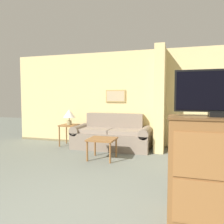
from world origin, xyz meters
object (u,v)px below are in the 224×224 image
at_px(coffee_table, 102,141).
at_px(table_lamp, 69,114).
at_px(backpack, 206,124).
at_px(bed, 218,149).
at_px(tv, 222,93).
at_px(couch, 112,136).
at_px(tv_dresser, 219,171).

height_order(coffee_table, table_lamp, table_lamp).
bearing_deg(backpack, bed, -35.42).
xyz_separation_m(tv, bed, (0.39, 2.33, -1.11)).
bearing_deg(backpack, table_lamp, 172.59).
relative_size(couch, backpack, 5.08).
bearing_deg(tv, tv_dresser, -90.00).
height_order(table_lamp, tv_dresser, tv_dresser).
height_order(tv, backpack, tv).
height_order(bed, backpack, backpack).
distance_m(coffee_table, tv_dresser, 2.77).
distance_m(coffee_table, backpack, 2.25).
bearing_deg(bed, tv, -99.56).
bearing_deg(table_lamp, couch, 1.74).
xyz_separation_m(table_lamp, tv, (3.28, -2.94, 0.52)).
relative_size(tv_dresser, tv, 1.22).
bearing_deg(coffee_table, backpack, 14.37).
height_order(tv, bed, tv).
xyz_separation_m(coffee_table, backpack, (2.15, 0.55, 0.38)).
bearing_deg(tv, backpack, 86.05).
xyz_separation_m(table_lamp, bed, (3.67, -0.61, -0.59)).
bearing_deg(coffee_table, tv, -44.43).
xyz_separation_m(table_lamp, tv_dresser, (3.28, -2.94, -0.30)).
xyz_separation_m(tv_dresser, backpack, (0.17, 2.49, 0.20)).
bearing_deg(couch, tv, -55.15).
distance_m(coffee_table, table_lamp, 1.71).
xyz_separation_m(table_lamp, backpack, (3.45, -0.45, -0.11)).
relative_size(coffee_table, tv, 0.62).
bearing_deg(couch, backpack, -12.22).
bearing_deg(table_lamp, coffee_table, -37.47).
bearing_deg(table_lamp, tv_dresser, -41.85).
relative_size(coffee_table, bed, 0.29).
xyz_separation_m(couch, bed, (2.46, -0.64, -0.03)).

